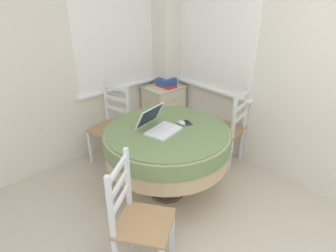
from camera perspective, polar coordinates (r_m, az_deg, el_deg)
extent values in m
cube|color=silver|center=(3.30, -27.66, 10.65)|extent=(4.01, 0.06, 2.55)
cube|color=white|center=(3.70, -10.08, 18.01)|extent=(1.10, 0.01, 1.42)
cube|color=white|center=(3.84, -8.99, 7.28)|extent=(1.18, 0.07, 0.02)
cube|color=white|center=(3.64, 9.14, 17.95)|extent=(0.01, 1.10, 1.42)
cube|color=white|center=(3.78, 8.08, 7.06)|extent=(0.07, 1.18, 0.02)
cube|color=silver|center=(4.04, -0.24, 16.00)|extent=(0.28, 0.28, 2.55)
cylinder|color=#4C3D2D|center=(3.19, -0.17, -12.22)|extent=(0.36, 0.36, 0.03)
cylinder|color=#4C3D2D|center=(2.98, -0.18, -6.84)|extent=(0.11, 0.11, 0.69)
cylinder|color=tan|center=(2.88, -0.18, -3.59)|extent=(1.18, 1.18, 0.30)
cylinder|color=#6B8451|center=(2.84, -0.18, -2.28)|extent=(1.21, 1.21, 0.15)
cylinder|color=#6B8451|center=(2.80, -0.19, -0.81)|extent=(1.15, 1.15, 0.02)
cube|color=white|center=(2.75, -0.86, -0.91)|extent=(0.36, 0.28, 0.02)
cube|color=silver|center=(2.76, -1.12, -0.64)|extent=(0.30, 0.19, 0.00)
cube|color=white|center=(2.79, -3.54, 1.92)|extent=(0.33, 0.17, 0.20)
cube|color=#192338|center=(2.79, -3.46, 1.94)|extent=(0.30, 0.15, 0.17)
ellipsoid|color=silver|center=(2.87, 2.60, 0.60)|extent=(0.06, 0.09, 0.05)
cube|color=#2D2D33|center=(2.92, 3.69, 0.63)|extent=(0.09, 0.12, 0.01)
cube|color=black|center=(2.92, 3.70, 0.74)|extent=(0.07, 0.09, 0.00)
cube|color=#A87F51|center=(3.54, -11.13, -0.54)|extent=(0.47, 0.47, 0.02)
cube|color=silver|center=(3.65, -14.53, -4.01)|extent=(0.04, 0.04, 0.42)
cube|color=silver|center=(3.44, -10.64, -5.58)|extent=(0.04, 0.04, 0.42)
cube|color=silver|center=(3.85, -11.00, -1.92)|extent=(0.04, 0.04, 0.42)
cube|color=silver|center=(3.65, -7.13, -3.27)|extent=(0.04, 0.04, 0.42)
cube|color=silver|center=(3.65, -11.64, 4.71)|extent=(0.04, 0.04, 0.49)
cube|color=silver|center=(3.44, -7.57, 3.67)|extent=(0.04, 0.04, 0.49)
cube|color=silver|center=(3.48, -9.90, 7.07)|extent=(0.11, 0.33, 0.04)
cube|color=silver|center=(3.52, -9.74, 5.10)|extent=(0.11, 0.33, 0.04)
cube|color=silver|center=(3.57, -9.58, 3.18)|extent=(0.11, 0.33, 0.04)
cube|color=#A87F51|center=(3.54, 10.75, -0.50)|extent=(0.45, 0.46, 0.02)
cube|color=silver|center=(3.83, 9.33, -1.88)|extent=(0.04, 0.04, 0.42)
cube|color=silver|center=(3.57, 6.86, -3.94)|extent=(0.04, 0.04, 0.42)
cube|color=silver|center=(3.72, 13.91, -3.28)|extent=(0.04, 0.04, 0.42)
cube|color=silver|center=(3.45, 11.71, -5.54)|extent=(0.04, 0.04, 0.42)
cube|color=silver|center=(3.51, 14.74, 3.51)|extent=(0.04, 0.04, 0.49)
cube|color=silver|center=(3.23, 12.48, 1.70)|extent=(0.04, 0.04, 0.49)
cube|color=silver|center=(3.30, 14.00, 5.63)|extent=(0.33, 0.09, 0.04)
cube|color=silver|center=(3.35, 13.77, 3.57)|extent=(0.33, 0.09, 0.04)
cube|color=silver|center=(3.40, 13.54, 1.58)|extent=(0.33, 0.09, 0.04)
cube|color=#A87F51|center=(2.25, -4.51, -18.02)|extent=(0.54, 0.54, 0.02)
cube|color=silver|center=(2.49, 0.76, -19.66)|extent=(0.05, 0.05, 0.42)
cube|color=silver|center=(2.56, -7.00, -18.36)|extent=(0.05, 0.05, 0.42)
cube|color=silver|center=(2.01, -10.92, -15.05)|extent=(0.04, 0.04, 0.49)
cube|color=silver|center=(2.25, -7.67, -9.66)|extent=(0.04, 0.04, 0.49)
cube|color=silver|center=(2.02, -9.57, -8.03)|extent=(0.29, 0.21, 0.04)
cube|color=silver|center=(2.09, -9.30, -10.94)|extent=(0.29, 0.21, 0.04)
cube|color=silver|center=(2.17, -9.05, -13.64)|extent=(0.29, 0.21, 0.04)
cube|color=beige|center=(4.16, -0.78, 2.88)|extent=(0.48, 0.38, 0.69)
cube|color=beige|center=(4.03, -0.81, 7.50)|extent=(0.50, 0.41, 0.02)
cube|color=beige|center=(3.94, 1.10, 5.12)|extent=(0.42, 0.01, 0.20)
sphere|color=olive|center=(3.94, 1.18, 5.08)|extent=(0.02, 0.02, 0.02)
cube|color=beige|center=(4.03, 1.07, 2.07)|extent=(0.42, 0.01, 0.20)
sphere|color=olive|center=(4.02, 1.15, 2.03)|extent=(0.02, 0.02, 0.02)
cube|color=beige|center=(4.13, 1.05, -0.84)|extent=(0.42, 0.01, 0.20)
sphere|color=olive|center=(4.12, 1.12, -0.88)|extent=(0.02, 0.02, 0.02)
cube|color=#2D4C93|center=(4.03, -0.37, 8.38)|extent=(0.21, 0.20, 0.10)
cube|color=#BC3338|center=(4.00, -0.29, 7.65)|extent=(0.16, 0.25, 0.02)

